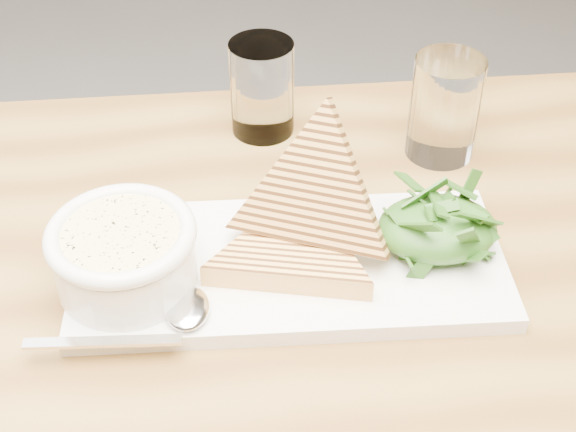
{
  "coord_description": "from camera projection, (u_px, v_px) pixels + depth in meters",
  "views": [
    {
      "loc": [
        0.07,
        -0.31,
        1.25
      ],
      "look_at": [
        0.12,
        0.23,
        0.78
      ],
      "focal_mm": 50.0,
      "sensor_mm": 36.0,
      "label": 1
    }
  ],
  "objects": [
    {
      "name": "platter",
      "position": [
        290.0,
        265.0,
        0.72
      ],
      "size": [
        0.39,
        0.18,
        0.02
      ],
      "primitive_type": "cube",
      "rotation": [
        0.0,
        0.0,
        -0.03
      ],
      "color": "white",
      "rests_on": "table_top"
    },
    {
      "name": "arugula_pile",
      "position": [
        438.0,
        223.0,
        0.71
      ],
      "size": [
        0.11,
        0.1,
        0.05
      ],
      "primitive_type": null,
      "color": "#325C1E",
      "rests_on": "platter"
    },
    {
      "name": "sandwich_lean",
      "position": [
        314.0,
        195.0,
        0.7
      ],
      "size": [
        0.22,
        0.22,
        0.19
      ],
      "primitive_type": null,
      "rotation": [
        1.06,
        0.0,
        -0.39
      ],
      "color": "#D89C4D",
      "rests_on": "sandwich_flat"
    },
    {
      "name": "sandwich_flat",
      "position": [
        292.0,
        251.0,
        0.71
      ],
      "size": [
        0.2,
        0.2,
        0.02
      ],
      "primitive_type": null,
      "rotation": [
        0.0,
        0.0,
        -0.22
      ],
      "color": "#D89C4D",
      "rests_on": "platter"
    },
    {
      "name": "salad_base",
      "position": [
        437.0,
        228.0,
        0.72
      ],
      "size": [
        0.11,
        0.09,
        0.04
      ],
      "primitive_type": "ellipsoid",
      "color": "#1A460F",
      "rests_on": "platter"
    },
    {
      "name": "spoon_bowl",
      "position": [
        187.0,
        308.0,
        0.66
      ],
      "size": [
        0.04,
        0.05,
        0.01
      ],
      "primitive_type": "ellipsoid",
      "rotation": [
        0.0,
        0.0,
        -0.05
      ],
      "color": "silver",
      "rests_on": "platter"
    },
    {
      "name": "soup_bowl",
      "position": [
        125.0,
        261.0,
        0.68
      ],
      "size": [
        0.12,
        0.12,
        0.05
      ],
      "primitive_type": "cylinder",
      "color": "white",
      "rests_on": "platter"
    },
    {
      "name": "glass_near",
      "position": [
        262.0,
        88.0,
        0.87
      ],
      "size": [
        0.07,
        0.07,
        0.11
      ],
      "primitive_type": "cylinder",
      "color": "white",
      "rests_on": "table_top"
    },
    {
      "name": "soup",
      "position": [
        121.0,
        236.0,
        0.66
      ],
      "size": [
        0.1,
        0.1,
        0.01
      ],
      "primitive_type": "cylinder",
      "color": "#EADD8C",
      "rests_on": "soup_bowl"
    },
    {
      "name": "glass_far",
      "position": [
        444.0,
        108.0,
        0.83
      ],
      "size": [
        0.07,
        0.07,
        0.11
      ],
      "primitive_type": "cylinder",
      "color": "white",
      "rests_on": "table_top"
    },
    {
      "name": "table_top",
      "position": [
        338.0,
        325.0,
        0.71
      ],
      "size": [
        1.11,
        0.74,
        0.04
      ],
      "primitive_type": "cube",
      "rotation": [
        0.0,
        0.0,
        0.01
      ],
      "color": "olive",
      "rests_on": "ground"
    },
    {
      "name": "spoon_handle",
      "position": [
        103.0,
        342.0,
        0.64
      ],
      "size": [
        0.13,
        0.02,
        0.0
      ],
      "primitive_type": "cube",
      "rotation": [
        0.0,
        0.0,
        -0.05
      ],
      "color": "silver",
      "rests_on": "platter"
    },
    {
      "name": "bowl_rim",
      "position": [
        120.0,
        234.0,
        0.66
      ],
      "size": [
        0.13,
        0.13,
        0.01
      ],
      "primitive_type": "torus",
      "color": "white",
      "rests_on": "soup_bowl"
    }
  ]
}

